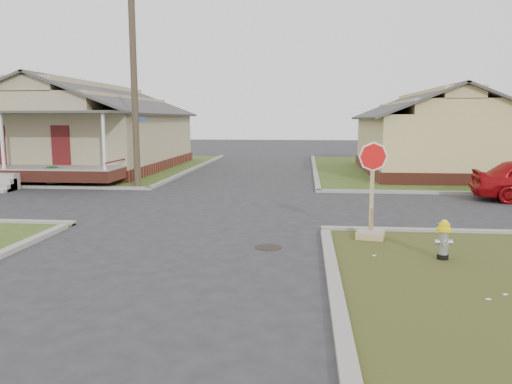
{
  "coord_description": "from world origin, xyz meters",
  "views": [
    {
      "loc": [
        3.05,
        -11.94,
        3.02
      ],
      "look_at": [
        1.76,
        1.0,
        1.1
      ],
      "focal_mm": 35.0,
      "sensor_mm": 36.0,
      "label": 1
    }
  ],
  "objects": [
    {
      "name": "side_house_yellow",
      "position": [
        10.0,
        16.5,
        2.19
      ],
      "size": [
        7.6,
        11.6,
        4.7
      ],
      "color": "brown",
      "rests_on": "ground"
    },
    {
      "name": "fire_hydrant",
      "position": [
        5.99,
        -1.28,
        0.52
      ],
      "size": [
        0.32,
        0.32,
        0.86
      ],
      "rotation": [
        0.0,
        0.0,
        0.01
      ],
      "color": "black",
      "rests_on": "ground"
    },
    {
      "name": "manhole",
      "position": [
        2.2,
        -0.5,
        0.01
      ],
      "size": [
        0.64,
        0.64,
        0.01
      ],
      "primitive_type": "cylinder",
      "color": "black",
      "rests_on": "ground"
    },
    {
      "name": "stop_sign",
      "position": [
        4.7,
        0.5,
        0.57
      ],
      "size": [
        0.68,
        0.67,
        2.41
      ],
      "rotation": [
        0.0,
        0.0,
        -0.22
      ],
      "color": "tan",
      "rests_on": "ground"
    },
    {
      "name": "curbs",
      "position": [
        0.0,
        5.0,
        0.0
      ],
      "size": [
        80.0,
        40.0,
        0.12
      ],
      "primitive_type": null,
      "color": "gray",
      "rests_on": "ground"
    },
    {
      "name": "ground",
      "position": [
        0.0,
        0.0,
        0.0
      ],
      "size": [
        120.0,
        120.0,
        0.0
      ],
      "primitive_type": "plane",
      "color": "#27272A",
      "rests_on": "ground"
    },
    {
      "name": "hedge_right",
      "position": [
        -8.12,
        9.01,
        0.52
      ],
      "size": [
        1.24,
        1.02,
        0.95
      ],
      "primitive_type": "ellipsoid",
      "color": "#183E16",
      "rests_on": "verge_far_left"
    },
    {
      "name": "corner_house",
      "position": [
        -10.0,
        16.68,
        2.28
      ],
      "size": [
        10.1,
        15.5,
        5.3
      ],
      "color": "brown",
      "rests_on": "ground"
    },
    {
      "name": "utility_pole",
      "position": [
        -4.2,
        8.9,
        4.66
      ],
      "size": [
        1.8,
        0.28,
        9.0
      ],
      "color": "#3F3124",
      "rests_on": "ground"
    },
    {
      "name": "verge_far_left",
      "position": [
        -13.0,
        18.0,
        0.03
      ],
      "size": [
        19.0,
        19.0,
        0.05
      ],
      "primitive_type": "cube",
      "color": "#324E1C",
      "rests_on": "ground"
    }
  ]
}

